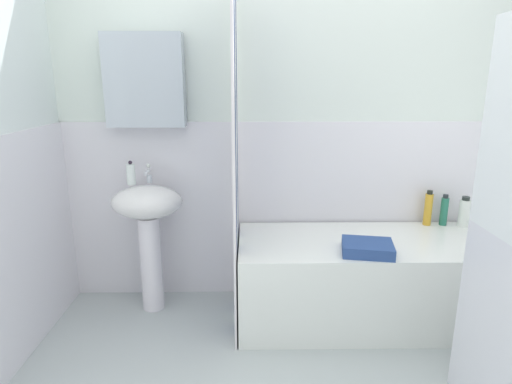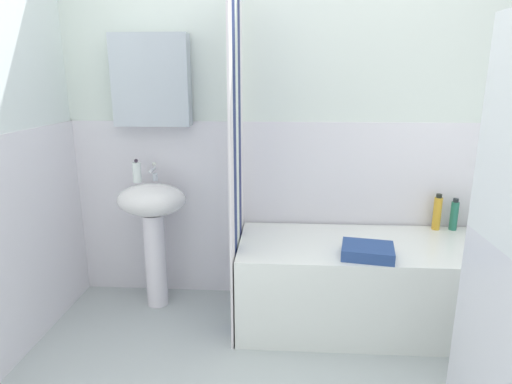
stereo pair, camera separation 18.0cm
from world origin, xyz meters
name	(u,v)px [view 1 (the left image)]	position (x,y,z in m)	size (l,w,h in m)	color
wall_back_tiled	(291,131)	(-0.06, 1.26, 1.14)	(3.60, 0.18, 2.40)	silver
sink	(148,220)	(-0.97, 1.03, 0.61)	(0.44, 0.34, 0.83)	white
faucet	(148,174)	(-0.97, 1.11, 0.89)	(0.03, 0.12, 0.12)	silver
soap_dispenser	(131,174)	(-1.07, 1.08, 0.89)	(0.05, 0.05, 0.15)	white
bathtub	(366,279)	(0.39, 0.89, 0.26)	(1.57, 0.67, 0.52)	white
shower_curtain	(236,163)	(-0.41, 0.89, 1.00)	(0.01, 0.67, 2.00)	white
shampoo_bottle	(464,212)	(1.08, 1.13, 0.62)	(0.07, 0.07, 0.20)	white
conditioner_bottle	(444,211)	(0.96, 1.16, 0.62)	(0.05, 0.05, 0.21)	#28745B
lotion_bottle	(428,209)	(0.85, 1.16, 0.64)	(0.05, 0.05, 0.24)	gold
towel_folded	(367,248)	(0.33, 0.69, 0.55)	(0.28, 0.22, 0.06)	#2C4884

